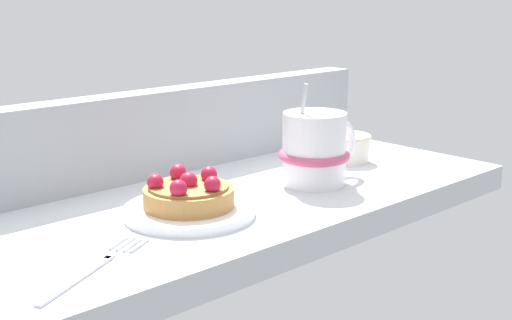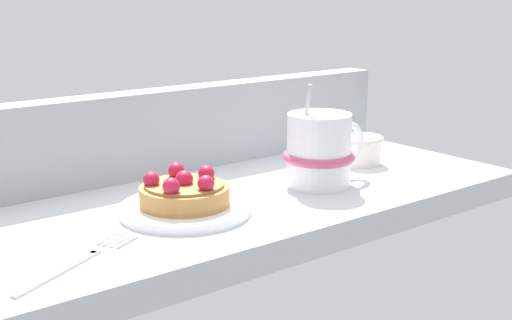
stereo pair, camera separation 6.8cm
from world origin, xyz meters
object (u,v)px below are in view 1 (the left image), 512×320
Objects in this scene: raspberry_tart at (189,194)px; coffee_mug at (315,149)px; dessert_fork at (95,265)px; dessert_plate at (189,211)px; sugar_bowl at (348,147)px.

coffee_mug is (18.95, -0.73, 1.91)cm from raspberry_tart.
dessert_fork is at bearing -158.70° from raspberry_tart.
raspberry_tart is (-0.02, 0.01, 1.94)cm from dessert_plate.
raspberry_tart reaches higher than sugar_bowl.
raspberry_tart is 30.72cm from sugar_bowl.
dessert_fork is 2.27× the size of sugar_bowl.
coffee_mug reaches higher than sugar_bowl.
sugar_bowl is (30.47, 3.66, 1.57)cm from dessert_plate.
raspberry_tart is 19.06cm from coffee_mug.
raspberry_tart is 0.66× the size of dessert_fork.
dessert_plate is at bearing -25.21° from raspberry_tart.
raspberry_tart is 0.77× the size of coffee_mug.
raspberry_tart is 1.49× the size of sugar_bowl.
dessert_plate is 1.45× the size of raspberry_tart.
sugar_bowl is at bearing 6.83° from raspberry_tart.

